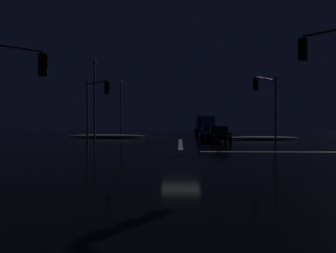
{
  "coord_description": "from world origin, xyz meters",
  "views": [
    {
      "loc": [
        -0.07,
        -21.29,
        1.95
      ],
      "look_at": [
        -1.28,
        12.02,
        1.5
      ],
      "focal_mm": 34.38,
      "sensor_mm": 36.0,
      "label": 1
    }
  ],
  "objects_px": {
    "traffic_signal_ne": "(267,97)",
    "traffic_signal_sw": "(1,79)",
    "sedan_black": "(219,134)",
    "streetlamp_left_near": "(94,94)",
    "sedan_silver": "(210,131)",
    "sedan_blue": "(210,132)",
    "streetlamp_left_far": "(121,103)",
    "traffic_signal_nw": "(96,100)",
    "box_truck": "(204,124)"
  },
  "relations": [
    {
      "from": "traffic_signal_ne",
      "to": "traffic_signal_sw",
      "type": "distance_m",
      "value": 21.97
    },
    {
      "from": "sedan_black",
      "to": "streetlamp_left_near",
      "type": "bearing_deg",
      "value": 165.24
    },
    {
      "from": "sedan_silver",
      "to": "sedan_blue",
      "type": "bearing_deg",
      "value": -95.24
    },
    {
      "from": "sedan_silver",
      "to": "traffic_signal_ne",
      "type": "relative_size",
      "value": 0.71
    },
    {
      "from": "sedan_black",
      "to": "sedan_silver",
      "type": "xyz_separation_m",
      "value": [
        0.18,
        11.15,
        0.0
      ]
    },
    {
      "from": "traffic_signal_sw",
      "to": "streetlamp_left_far",
      "type": "bearing_deg",
      "value": 92.67
    },
    {
      "from": "traffic_signal_nw",
      "to": "streetlamp_left_far",
      "type": "height_order",
      "value": "streetlamp_left_far"
    },
    {
      "from": "traffic_signal_ne",
      "to": "traffic_signal_nw",
      "type": "xyz_separation_m",
      "value": [
        -15.51,
        -0.04,
        -0.17
      ]
    },
    {
      "from": "streetlamp_left_far",
      "to": "streetlamp_left_near",
      "type": "bearing_deg",
      "value": -90.0
    },
    {
      "from": "traffic_signal_ne",
      "to": "sedan_blue",
      "type": "bearing_deg",
      "value": 116.83
    },
    {
      "from": "box_truck",
      "to": "traffic_signal_ne",
      "type": "xyz_separation_m",
      "value": [
        4.04,
        -20.85,
        2.47
      ]
    },
    {
      "from": "traffic_signal_ne",
      "to": "traffic_signal_sw",
      "type": "xyz_separation_m",
      "value": [
        -15.53,
        -15.53,
        -0.38
      ]
    },
    {
      "from": "sedan_black",
      "to": "traffic_signal_ne",
      "type": "bearing_deg",
      "value": -34.35
    },
    {
      "from": "box_truck",
      "to": "streetlamp_left_far",
      "type": "xyz_separation_m",
      "value": [
        -13.25,
        1.38,
        3.32
      ]
    },
    {
      "from": "traffic_signal_nw",
      "to": "sedan_black",
      "type": "bearing_deg",
      "value": 13.6
    },
    {
      "from": "sedan_blue",
      "to": "streetlamp_left_near",
      "type": "bearing_deg",
      "value": -169.95
    },
    {
      "from": "traffic_signal_ne",
      "to": "streetlamp_left_near",
      "type": "height_order",
      "value": "streetlamp_left_near"
    },
    {
      "from": "sedan_black",
      "to": "streetlamp_left_far",
      "type": "height_order",
      "value": "streetlamp_left_far"
    },
    {
      "from": "traffic_signal_nw",
      "to": "streetlamp_left_far",
      "type": "distance_m",
      "value": 22.38
    },
    {
      "from": "sedan_silver",
      "to": "traffic_signal_nw",
      "type": "relative_size",
      "value": 0.74
    },
    {
      "from": "streetlamp_left_near",
      "to": "sedan_black",
      "type": "bearing_deg",
      "value": -14.76
    },
    {
      "from": "sedan_black",
      "to": "sedan_blue",
      "type": "xyz_separation_m",
      "value": [
        -0.31,
        5.8,
        0.0
      ]
    },
    {
      "from": "sedan_black",
      "to": "streetlamp_left_near",
      "type": "relative_size",
      "value": 0.49
    },
    {
      "from": "traffic_signal_ne",
      "to": "traffic_signal_nw",
      "type": "distance_m",
      "value": 15.51
    },
    {
      "from": "box_truck",
      "to": "streetlamp_left_near",
      "type": "relative_size",
      "value": 0.93
    },
    {
      "from": "sedan_black",
      "to": "streetlamp_left_near",
      "type": "distance_m",
      "value": 14.4
    },
    {
      "from": "traffic_signal_ne",
      "to": "traffic_signal_sw",
      "type": "bearing_deg",
      "value": -135.0
    },
    {
      "from": "sedan_black",
      "to": "traffic_signal_sw",
      "type": "distance_m",
      "value": 21.81
    },
    {
      "from": "sedan_black",
      "to": "streetlamp_left_near",
      "type": "height_order",
      "value": "streetlamp_left_near"
    },
    {
      "from": "sedan_black",
      "to": "traffic_signal_sw",
      "type": "bearing_deg",
      "value": -122.24
    },
    {
      "from": "sedan_silver",
      "to": "traffic_signal_sw",
      "type": "bearing_deg",
      "value": -111.7
    },
    {
      "from": "traffic_signal_ne",
      "to": "box_truck",
      "type": "bearing_deg",
      "value": 100.97
    },
    {
      "from": "sedan_black",
      "to": "streetlamp_left_near",
      "type": "xyz_separation_m",
      "value": [
        -13.28,
        3.5,
        4.33
      ]
    },
    {
      "from": "sedan_black",
      "to": "traffic_signal_ne",
      "type": "xyz_separation_m",
      "value": [
        4.01,
        -2.74,
        3.38
      ]
    },
    {
      "from": "sedan_blue",
      "to": "streetlamp_left_near",
      "type": "height_order",
      "value": "streetlamp_left_near"
    },
    {
      "from": "traffic_signal_sw",
      "to": "streetlamp_left_near",
      "type": "distance_m",
      "value": 21.88
    },
    {
      "from": "sedan_black",
      "to": "sedan_blue",
      "type": "distance_m",
      "value": 5.81
    },
    {
      "from": "traffic_signal_ne",
      "to": "streetlamp_left_far",
      "type": "relative_size",
      "value": 0.7
    },
    {
      "from": "sedan_blue",
      "to": "traffic_signal_ne",
      "type": "xyz_separation_m",
      "value": [
        4.32,
        -8.54,
        3.38
      ]
    },
    {
      "from": "sedan_blue",
      "to": "traffic_signal_sw",
      "type": "height_order",
      "value": "traffic_signal_sw"
    },
    {
      "from": "traffic_signal_sw",
      "to": "streetlamp_left_far",
      "type": "distance_m",
      "value": 37.83
    },
    {
      "from": "traffic_signal_sw",
      "to": "streetlamp_left_near",
      "type": "height_order",
      "value": "streetlamp_left_near"
    },
    {
      "from": "box_truck",
      "to": "traffic_signal_ne",
      "type": "height_order",
      "value": "traffic_signal_ne"
    },
    {
      "from": "traffic_signal_nw",
      "to": "streetlamp_left_near",
      "type": "relative_size",
      "value": 0.66
    },
    {
      "from": "streetlamp_left_near",
      "to": "traffic_signal_nw",
      "type": "bearing_deg",
      "value": -74.17
    },
    {
      "from": "streetlamp_left_near",
      "to": "sedan_blue",
      "type": "bearing_deg",
      "value": 10.05
    },
    {
      "from": "traffic_signal_nw",
      "to": "streetlamp_left_far",
      "type": "bearing_deg",
      "value": 94.57
    },
    {
      "from": "sedan_silver",
      "to": "traffic_signal_ne",
      "type": "xyz_separation_m",
      "value": [
        3.83,
        -13.89,
        3.38
      ]
    },
    {
      "from": "sedan_silver",
      "to": "traffic_signal_ne",
      "type": "distance_m",
      "value": 14.8
    },
    {
      "from": "sedan_blue",
      "to": "sedan_black",
      "type": "bearing_deg",
      "value": -86.95
    }
  ]
}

